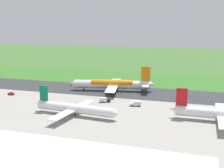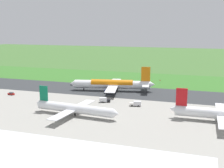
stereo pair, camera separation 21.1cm
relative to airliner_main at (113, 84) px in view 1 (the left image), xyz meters
The scene contains 12 objects.
ground_plane 7.01m from the airliner_main, behind, with size 800.00×800.00×0.00m, color #3D662D.
runway_asphalt 6.99m from the airliner_main, behind, with size 600.00×34.22×0.06m, color #2D3033.
apron_concrete 51.37m from the airliner_main, 96.16° to the left, with size 440.00×110.00×0.05m, color gray.
grass_verge_foreground 38.22m from the airliner_main, 98.32° to the right, with size 600.00×80.00×0.04m, color #346B27.
airliner_main is the anchor object (origin of this frame).
airliner_parked_mid 54.81m from the airliner_main, 89.30° to the left, with size 43.43×35.57×12.67m.
service_truck_baggage 37.90m from the airliner_main, 126.54° to the left, with size 6.19×3.72×2.65m.
service_car_followme 34.23m from the airliner_main, 17.08° to the right, with size 2.69×4.50×1.62m.
service_truck_fuel 28.67m from the airliner_main, 98.96° to the left, with size 6.20×4.59×2.65m.
service_car_ops 61.93m from the airliner_main, 28.40° to the left, with size 4.42×2.40×1.62m.
no_stopping_sign 42.15m from the airliner_main, 126.34° to the right, with size 0.60×0.10×2.63m.
traffic_cone_orange 42.63m from the airliner_main, 116.39° to the right, with size 0.40×0.40×0.55m, color orange.
Camera 1 is at (-49.73, 170.86, 40.29)m, focal length 46.36 mm.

